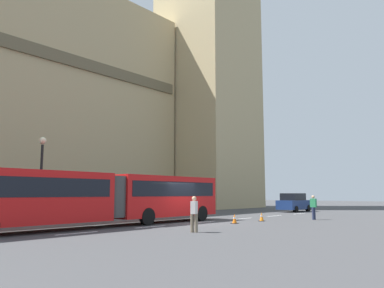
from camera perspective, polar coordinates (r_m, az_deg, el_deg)
ground_plane at (r=24.07m, az=-0.24°, el=-11.70°), size 160.00×160.00×0.00m
lane_centre_marking at (r=25.05m, az=1.73°, el=-11.51°), size 29.80×0.16×0.01m
articulated_bus at (r=22.19m, az=-12.48°, el=-7.38°), size 16.69×2.54×2.90m
sedan_lead at (r=40.61m, az=14.91°, el=-8.40°), size 4.40×1.86×1.85m
traffic_cone_west at (r=24.00m, az=6.32°, el=-10.99°), size 0.36×0.36×0.58m
traffic_cone_middle at (r=26.33m, az=10.29°, el=-10.59°), size 0.36×0.36×0.58m
street_lamp at (r=25.20m, az=-21.49°, el=-4.04°), size 0.44×0.44×5.27m
pedestrian_near_cones at (r=18.46m, az=0.32°, el=-10.17°), size 0.46×0.37×1.69m
pedestrian_by_kerb at (r=28.66m, az=17.58°, el=-8.83°), size 0.36×0.40×1.69m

